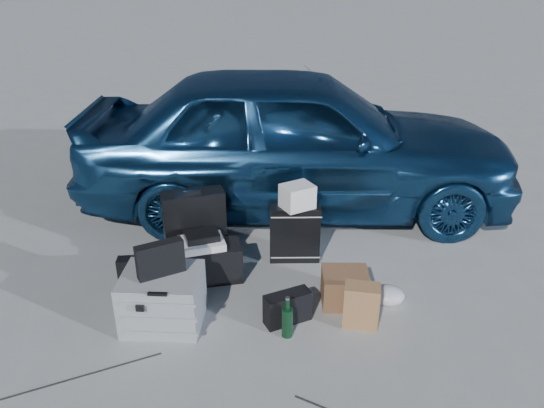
{
  "coord_description": "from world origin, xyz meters",
  "views": [
    {
      "loc": [
        -0.19,
        -3.29,
        2.66
      ],
      "look_at": [
        0.27,
        0.85,
        0.64
      ],
      "focal_mm": 35.0,
      "sensor_mm": 36.0,
      "label": 1
    }
  ],
  "objects_px": {
    "pelican_case": "(163,298)",
    "duffel_bag": "(203,263)",
    "briefcase": "(149,278)",
    "suitcase_right": "(295,233)",
    "suitcase_left": "(195,228)",
    "green_bottle": "(287,317)",
    "car": "(297,139)",
    "cardboard_box": "(345,288)"
  },
  "relations": [
    {
      "from": "briefcase",
      "to": "suitcase_left",
      "type": "xyz_separation_m",
      "value": [
        0.38,
        0.51,
        0.17
      ]
    },
    {
      "from": "cardboard_box",
      "to": "suitcase_right",
      "type": "bearing_deg",
      "value": 113.57
    },
    {
      "from": "car",
      "to": "suitcase_left",
      "type": "relative_size",
      "value": 6.47
    },
    {
      "from": "suitcase_right",
      "to": "cardboard_box",
      "type": "distance_m",
      "value": 0.79
    },
    {
      "from": "briefcase",
      "to": "suitcase_right",
      "type": "height_order",
      "value": "suitcase_right"
    },
    {
      "from": "briefcase",
      "to": "car",
      "type": "bearing_deg",
      "value": 50.34
    },
    {
      "from": "briefcase",
      "to": "suitcase_left",
      "type": "relative_size",
      "value": 0.69
    },
    {
      "from": "suitcase_right",
      "to": "pelican_case",
      "type": "bearing_deg",
      "value": -139.27
    },
    {
      "from": "car",
      "to": "suitcase_left",
      "type": "xyz_separation_m",
      "value": [
        -1.1,
        -1.13,
        -0.43
      ]
    },
    {
      "from": "car",
      "to": "briefcase",
      "type": "distance_m",
      "value": 2.28
    },
    {
      "from": "suitcase_left",
      "to": "suitcase_right",
      "type": "xyz_separation_m",
      "value": [
        0.91,
        -0.05,
        -0.08
      ]
    },
    {
      "from": "duffel_bag",
      "to": "cardboard_box",
      "type": "xyz_separation_m",
      "value": [
        1.16,
        -0.47,
        -0.03
      ]
    },
    {
      "from": "car",
      "to": "cardboard_box",
      "type": "relative_size",
      "value": 12.43
    },
    {
      "from": "suitcase_right",
      "to": "duffel_bag",
      "type": "distance_m",
      "value": 0.89
    },
    {
      "from": "green_bottle",
      "to": "pelican_case",
      "type": "bearing_deg",
      "value": 163.46
    },
    {
      "from": "briefcase",
      "to": "suitcase_right",
      "type": "bearing_deg",
      "value": 22.11
    },
    {
      "from": "cardboard_box",
      "to": "green_bottle",
      "type": "xyz_separation_m",
      "value": [
        -0.53,
        -0.37,
        0.03
      ]
    },
    {
      "from": "duffel_bag",
      "to": "cardboard_box",
      "type": "height_order",
      "value": "duffel_bag"
    },
    {
      "from": "pelican_case",
      "to": "green_bottle",
      "type": "bearing_deg",
      "value": -6.93
    },
    {
      "from": "car",
      "to": "suitcase_right",
      "type": "distance_m",
      "value": 1.3
    },
    {
      "from": "pelican_case",
      "to": "briefcase",
      "type": "relative_size",
      "value": 1.21
    },
    {
      "from": "car",
      "to": "cardboard_box",
      "type": "xyz_separation_m",
      "value": [
        0.12,
        -1.89,
        -0.65
      ]
    },
    {
      "from": "cardboard_box",
      "to": "green_bottle",
      "type": "distance_m",
      "value": 0.65
    },
    {
      "from": "pelican_case",
      "to": "suitcase_left",
      "type": "height_order",
      "value": "suitcase_left"
    },
    {
      "from": "pelican_case",
      "to": "cardboard_box",
      "type": "distance_m",
      "value": 1.47
    },
    {
      "from": "pelican_case",
      "to": "suitcase_left",
      "type": "distance_m",
      "value": 0.9
    },
    {
      "from": "pelican_case",
      "to": "suitcase_right",
      "type": "bearing_deg",
      "value": 44.58
    },
    {
      "from": "briefcase",
      "to": "suitcase_left",
      "type": "bearing_deg",
      "value": 55.95
    },
    {
      "from": "suitcase_left",
      "to": "suitcase_right",
      "type": "bearing_deg",
      "value": -12.97
    },
    {
      "from": "pelican_case",
      "to": "briefcase",
      "type": "height_order",
      "value": "pelican_case"
    },
    {
      "from": "car",
      "to": "suitcase_right",
      "type": "xyz_separation_m",
      "value": [
        -0.19,
        -1.18,
        -0.51
      ]
    },
    {
      "from": "pelican_case",
      "to": "duffel_bag",
      "type": "relative_size",
      "value": 0.9
    },
    {
      "from": "suitcase_left",
      "to": "green_bottle",
      "type": "relative_size",
      "value": 2.13
    },
    {
      "from": "suitcase_left",
      "to": "cardboard_box",
      "type": "height_order",
      "value": "suitcase_left"
    },
    {
      "from": "duffel_bag",
      "to": "green_bottle",
      "type": "xyz_separation_m",
      "value": [
        0.63,
        -0.84,
        0.0
      ]
    },
    {
      "from": "duffel_bag",
      "to": "green_bottle",
      "type": "distance_m",
      "value": 1.04
    },
    {
      "from": "car",
      "to": "briefcase",
      "type": "bearing_deg",
      "value": 144.88
    },
    {
      "from": "suitcase_left",
      "to": "pelican_case",
      "type": "bearing_deg",
      "value": -115.64
    },
    {
      "from": "briefcase",
      "to": "cardboard_box",
      "type": "relative_size",
      "value": 1.32
    },
    {
      "from": "suitcase_left",
      "to": "duffel_bag",
      "type": "height_order",
      "value": "suitcase_left"
    },
    {
      "from": "suitcase_left",
      "to": "green_bottle",
      "type": "distance_m",
      "value": 1.34
    },
    {
      "from": "briefcase",
      "to": "suitcase_right",
      "type": "relative_size",
      "value": 0.89
    }
  ]
}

